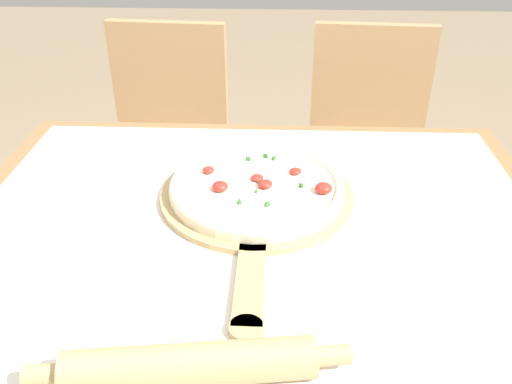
# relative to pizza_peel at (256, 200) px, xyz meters

# --- Properties ---
(dining_table) EXTENTS (1.12, 0.93, 0.76)m
(dining_table) POSITION_rel_pizza_peel_xyz_m (0.00, -0.09, -0.13)
(dining_table) COLOR olive
(dining_table) RESTS_ON ground_plane
(towel_cloth) EXTENTS (1.04, 0.85, 0.00)m
(towel_cloth) POSITION_rel_pizza_peel_xyz_m (0.00, -0.09, -0.01)
(towel_cloth) COLOR silver
(towel_cloth) RESTS_ON dining_table
(pizza_peel) EXTENTS (0.37, 0.57, 0.01)m
(pizza_peel) POSITION_rel_pizza_peel_xyz_m (0.00, 0.00, 0.00)
(pizza_peel) COLOR tan
(pizza_peel) RESTS_ON towel_cloth
(pizza) EXTENTS (0.34, 0.34, 0.04)m
(pizza) POSITION_rel_pizza_peel_xyz_m (0.00, 0.02, 0.02)
(pizza) COLOR beige
(pizza) RESTS_ON pizza_peel
(rolling_pin) EXTENTS (0.40, 0.09, 0.05)m
(rolling_pin) POSITION_rel_pizza_peel_xyz_m (-0.06, -0.42, 0.02)
(rolling_pin) COLOR tan
(rolling_pin) RESTS_ON towel_cloth
(chair_left) EXTENTS (0.43, 0.43, 0.89)m
(chair_left) POSITION_rel_pizza_peel_xyz_m (-0.33, 0.73, -0.25)
(chair_left) COLOR tan
(chair_left) RESTS_ON ground_plane
(chair_right) EXTENTS (0.43, 0.43, 0.89)m
(chair_right) POSITION_rel_pizza_peel_xyz_m (0.33, 0.73, -0.25)
(chair_right) COLOR tan
(chair_right) RESTS_ON ground_plane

